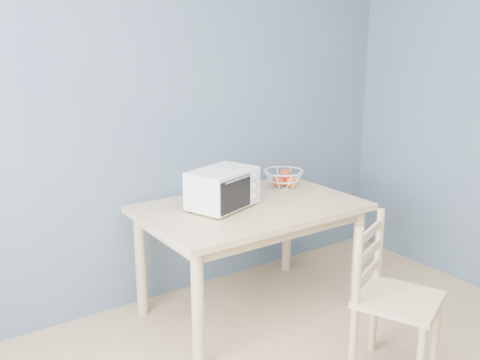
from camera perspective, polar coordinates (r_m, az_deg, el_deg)
room at (r=1.88m, az=22.36°, el=-1.55°), size 4.01×4.51×2.61m
dining_table at (r=3.48m, az=1.14°, el=-4.27°), size 1.40×0.90×0.75m
toaster_oven at (r=3.34m, az=-2.03°, el=-0.93°), size 0.50×0.43×0.25m
fruit_basket at (r=3.82m, az=4.64°, el=0.17°), size 0.36×0.36×0.14m
dining_chair at (r=3.04m, az=15.76°, el=-12.32°), size 0.54×0.54×0.88m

